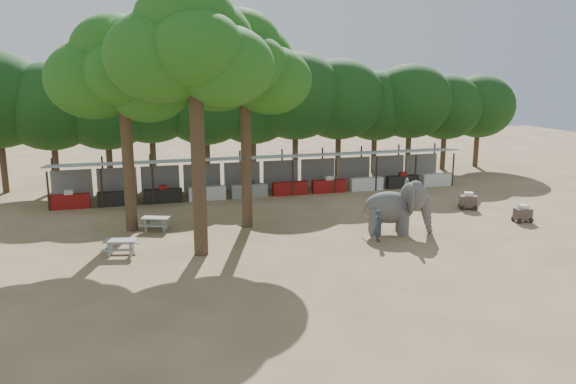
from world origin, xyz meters
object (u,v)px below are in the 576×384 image
object	(u,v)px
handler	(379,226)
cart_back	(468,201)
yard_tree_center	(191,48)
picnic_table_far	(156,222)
yard_tree_back	(241,65)
picnic_table_near	(121,245)
cart_front	(523,214)
yard_tree_left	(120,72)
elephant	(397,207)

from	to	relation	value
handler	cart_back	distance (m)	9.24
yard_tree_center	picnic_table_far	bearing A→B (deg)	110.46
yard_tree_back	picnic_table_far	bearing A→B (deg)	175.05
handler	cart_back	size ratio (longest dim) A/B	1.25
yard_tree_center	yard_tree_back	bearing A→B (deg)	53.14
yard_tree_center	handler	distance (m)	12.18
cart_back	picnic_table_far	bearing A→B (deg)	-156.66
picnic_table_near	cart_front	distance (m)	21.48
yard_tree_left	yard_tree_center	distance (m)	5.92
yard_tree_center	picnic_table_near	world-z (taller)	yard_tree_center
yard_tree_back	handler	world-z (taller)	yard_tree_back
elephant	picnic_table_far	xyz separation A→B (m)	(-12.00, 3.86, -0.92)
handler	cart_front	bearing A→B (deg)	-67.56
picnic_table_near	cart_back	bearing A→B (deg)	21.30
picnic_table_near	yard_tree_left	bearing A→B (deg)	96.82
picnic_table_far	handler	bearing A→B (deg)	-4.94
elephant	picnic_table_far	world-z (taller)	elephant
yard_tree_center	cart_front	world-z (taller)	yard_tree_center
picnic_table_far	cart_front	distance (m)	20.09
yard_tree_left	cart_back	xyz separation A→B (m)	(19.83, -1.09, -7.68)
cart_back	cart_front	bearing A→B (deg)	-45.10
elephant	handler	size ratio (longest dim) A/B	2.33
yard_tree_center	cart_back	world-z (taller)	yard_tree_center
cart_back	yard_tree_back	bearing A→B (deg)	-155.50
picnic_table_far	yard_tree_left	bearing A→B (deg)	176.97
handler	elephant	bearing A→B (deg)	-38.47
yard_tree_back	picnic_table_near	bearing A→B (deg)	-152.68
picnic_table_near	yard_tree_back	bearing A→B (deg)	39.57
elephant	handler	world-z (taller)	elephant
elephant	handler	bearing A→B (deg)	-124.59
yard_tree_back	picnic_table_far	xyz separation A→B (m)	(-4.64, 0.40, -8.08)
picnic_table_far	picnic_table_near	bearing A→B (deg)	-94.74
elephant	picnic_table_far	bearing A→B (deg)	-178.48
elephant	cart_front	size ratio (longest dim) A/B	3.55
picnic_table_far	yard_tree_center	bearing A→B (deg)	-48.82
yard_tree_center	picnic_table_far	size ratio (longest dim) A/B	6.73
yard_tree_left	cart_front	size ratio (longest dim) A/B	10.52
yard_tree_back	handler	bearing A→B (deg)	-38.53
yard_tree_center	elephant	xyz separation A→B (m)	(10.36, 0.54, -7.82)
handler	picnic_table_far	xyz separation A→B (m)	(-10.43, 5.01, -0.33)
picnic_table_far	cart_back	world-z (taller)	cart_back
cart_front	cart_back	world-z (taller)	cart_back
yard_tree_left	yard_tree_back	bearing A→B (deg)	-9.46
yard_tree_center	picnic_table_far	xyz separation A→B (m)	(-1.64, 4.40, -8.74)
handler	yard_tree_back	bearing A→B (deg)	66.94
cart_back	yard_tree_left	bearing A→B (deg)	-158.27
cart_front	picnic_table_far	bearing A→B (deg)	174.52
elephant	picnic_table_near	xyz separation A→B (m)	(-13.77, 0.15, -0.91)
yard_tree_back	elephant	size ratio (longest dim) A/B	3.05
cart_front	picnic_table_near	bearing A→B (deg)	-174.79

